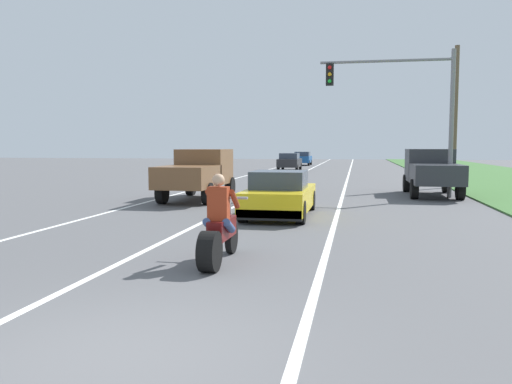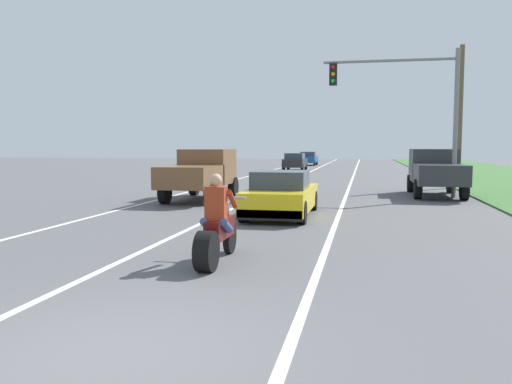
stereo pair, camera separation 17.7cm
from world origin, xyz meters
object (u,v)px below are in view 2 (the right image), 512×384
Objects in this scene: pickup_truck_left_lane_brown at (201,172)px; distant_car_far_ahead at (295,161)px; pickup_truck_right_shoulder_dark_grey at (436,170)px; traffic_light_mast_near at (412,98)px; distant_car_further_ahead at (308,158)px; motorcycle_with_rider at (216,231)px; sports_car_yellow at (281,195)px.

distant_car_far_ahead is at bearing 89.27° from pickup_truck_left_lane_brown.
traffic_light_mast_near is (-1.11, -0.74, 2.94)m from pickup_truck_right_shoulder_dark_grey.
distant_car_further_ahead is at bearing 102.71° from traffic_light_mast_near.
traffic_light_mast_near reaches higher than pickup_truck_left_lane_brown.
pickup_truck_right_shoulder_dark_grey is (5.54, 14.20, 0.51)m from motorcycle_with_rider.
distant_car_far_ahead is at bearing 108.79° from traffic_light_mast_near.
sports_car_yellow is 5.64m from pickup_truck_left_lane_brown.
distant_car_further_ahead is at bearing 90.50° from distant_car_far_ahead.
pickup_truck_right_shoulder_dark_grey reaches higher than motorcycle_with_rider.
pickup_truck_left_lane_brown is 25.79m from distant_car_far_ahead.
motorcycle_with_rider is at bearing -91.16° from sports_car_yellow.
motorcycle_with_rider is 0.55× the size of distant_car_far_ahead.
pickup_truck_left_lane_brown is (-3.85, 4.10, 0.48)m from sports_car_yellow.
pickup_truck_left_lane_brown is 1.00× the size of pickup_truck_right_shoulder_dark_grey.
pickup_truck_right_shoulder_dark_grey reaches higher than distant_car_further_ahead.
motorcycle_with_rider reaches higher than distant_car_further_ahead.
traffic_light_mast_near is at bearing -77.29° from distant_car_further_ahead.
pickup_truck_right_shoulder_dark_grey is (5.41, 7.63, 0.48)m from sports_car_yellow.
pickup_truck_left_lane_brown reaches higher than distant_car_further_ahead.
distant_car_far_ahead is (-7.82, 22.99, -3.28)m from traffic_light_mast_near.
distant_car_far_ahead and distant_car_further_ahead have the same top height.
distant_car_further_ahead is (-9.04, 34.40, -0.33)m from pickup_truck_right_shoulder_dark_grey.
motorcycle_with_rider is 15.25m from pickup_truck_right_shoulder_dark_grey.
pickup_truck_right_shoulder_dark_grey is 23.98m from distant_car_far_ahead.
sports_car_yellow is at bearing -83.28° from distant_car_far_ahead.
pickup_truck_right_shoulder_dark_grey is 1.20× the size of distant_car_far_ahead.
distant_car_far_ahead is (-3.39, 36.45, 0.18)m from motorcycle_with_rider.
distant_car_far_ahead is at bearing 95.31° from motorcycle_with_rider.
pickup_truck_right_shoulder_dark_grey is 1.20× the size of distant_car_further_ahead.
motorcycle_with_rider is at bearing -108.24° from traffic_light_mast_near.
sports_car_yellow is 9.36m from pickup_truck_right_shoulder_dark_grey.
sports_car_yellow is 0.90× the size of pickup_truck_left_lane_brown.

